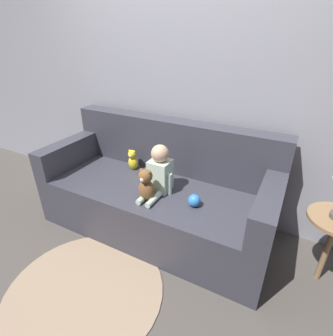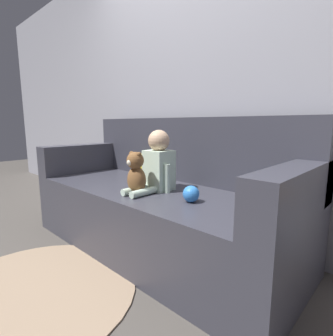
% 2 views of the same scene
% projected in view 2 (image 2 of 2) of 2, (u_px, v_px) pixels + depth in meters
% --- Properties ---
extents(ground_plane, '(12.00, 12.00, 0.00)m').
position_uv_depth(ground_plane, '(156.00, 247.00, 1.99)').
color(ground_plane, '#4C4742').
extents(wall_back, '(8.00, 0.05, 2.60)m').
position_uv_depth(wall_back, '(200.00, 77.00, 2.14)').
color(wall_back, '#93939E').
rests_on(wall_back, ground_plane).
extents(couch, '(2.06, 0.86, 0.97)m').
position_uv_depth(couch, '(161.00, 202.00, 1.97)').
color(couch, '#383842').
rests_on(couch, ground_plane).
extents(person_baby, '(0.24, 0.36, 0.41)m').
position_uv_depth(person_baby, '(157.00, 164.00, 1.78)').
color(person_baby, silver).
rests_on(person_baby, couch).
extents(teddy_bear_brown, '(0.14, 0.13, 0.28)m').
position_uv_depth(teddy_bear_brown, '(136.00, 173.00, 1.68)').
color(teddy_bear_brown, brown).
rests_on(teddy_bear_brown, couch).
extents(plush_toy_side, '(0.10, 0.09, 0.20)m').
position_uv_depth(plush_toy_side, '(141.00, 165.00, 2.24)').
color(plush_toy_side, yellow).
rests_on(plush_toy_side, couch).
extents(toy_ball, '(0.10, 0.10, 0.10)m').
position_uv_depth(toy_ball, '(191.00, 194.00, 1.52)').
color(toy_ball, '#337FDB').
rests_on(toy_ball, couch).
extents(floor_rug, '(1.13, 1.13, 0.01)m').
position_uv_depth(floor_rug, '(32.00, 293.00, 1.44)').
color(floor_rug, gray).
rests_on(floor_rug, ground_plane).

